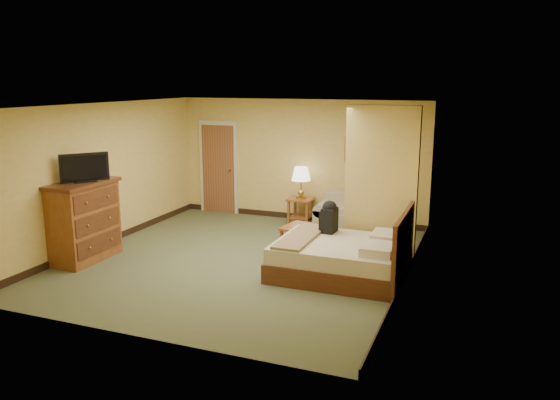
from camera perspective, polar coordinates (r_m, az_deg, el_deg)
The scene contains 17 objects.
floor at distance 9.34m, azimuth -4.06°, elevation -6.29°, with size 6.00×6.00×0.00m, color #4F5537.
ceiling at distance 8.85m, azimuth -4.32°, elevation 9.85°, with size 6.00×6.00×0.00m, color white.
back_wall at distance 11.75m, azimuth 2.11°, elevation 4.15°, with size 5.50×0.02×2.60m, color #DAB95D.
left_wall at distance 10.47m, azimuth -17.93°, elevation 2.52°, with size 0.02×6.00×2.60m, color #DAB95D.
right_wall at distance 8.23m, azimuth 13.39°, elevation 0.21°, with size 0.02×6.00×2.60m, color #DAB95D.
partition at distance 9.22m, azimuth 10.51°, elevation 1.64°, with size 1.20×0.15×2.60m, color #DAB95D.
door at distance 12.53m, azimuth -6.42°, elevation 3.36°, with size 0.94×0.16×2.10m.
baseboard at distance 11.98m, azimuth 2.04°, elevation -1.73°, with size 5.50×0.02×0.12m, color black.
loveseat at distance 11.19m, azimuth 7.62°, elevation -1.89°, with size 1.50×0.70×0.76m.
side_table at distance 11.55m, azimuth 2.19°, elevation -0.72°, with size 0.50×0.50×0.55m.
table_lamp at distance 11.41m, azimuth 2.22°, elevation 2.66°, with size 0.40×0.40×0.67m.
coffee_table at distance 9.79m, azimuth 2.47°, elevation -3.48°, with size 0.77×0.77×0.43m.
wall_picture at distance 11.33m, azimuth 8.31°, elevation 5.25°, with size 0.64×0.04×0.50m.
dresser at distance 9.74m, azimuth -19.81°, elevation -2.05°, with size 0.67×1.27×1.35m.
tv at distance 9.50m, azimuth -19.75°, elevation 3.13°, with size 0.52×0.66×0.48m.
bed at distance 8.57m, azimuth 6.75°, elevation -5.99°, with size 2.00×1.70×1.10m.
backpack at distance 8.97m, azimuth 5.20°, elevation -1.65°, with size 0.25×0.32×0.53m.
Camera 1 is at (3.81, -7.98, 3.00)m, focal length 35.00 mm.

